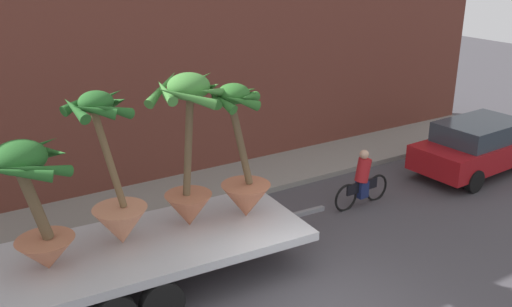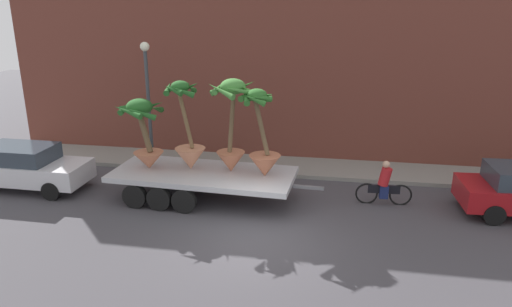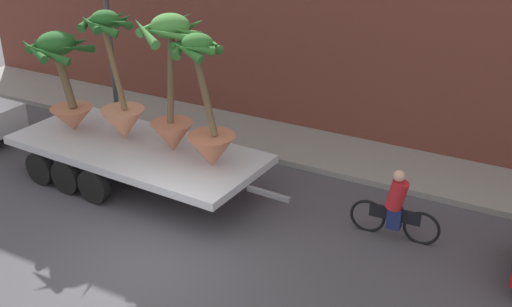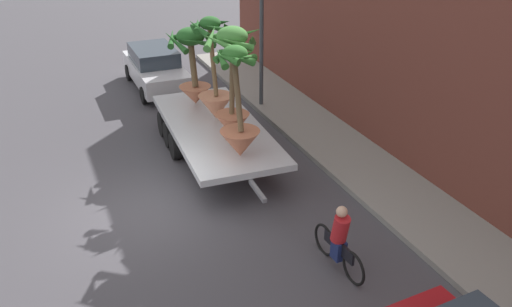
{
  "view_description": "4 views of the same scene",
  "coord_description": "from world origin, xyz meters",
  "px_view_note": "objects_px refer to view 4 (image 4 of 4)",
  "views": [
    {
      "loc": [
        -5.61,
        -6.71,
        6.31
      ],
      "look_at": [
        0.68,
        3.4,
        1.93
      ],
      "focal_mm": 39.69,
      "sensor_mm": 36.0,
      "label": 1
    },
    {
      "loc": [
        2.11,
        -11.76,
        6.42
      ],
      "look_at": [
        -0.6,
        3.41,
        1.44
      ],
      "focal_mm": 33.08,
      "sensor_mm": 36.0,
      "label": 2
    },
    {
      "loc": [
        6.42,
        -7.63,
        7.0
      ],
      "look_at": [
        0.67,
        2.95,
        1.27
      ],
      "focal_mm": 43.83,
      "sensor_mm": 36.0,
      "label": 3
    },
    {
      "loc": [
        11.62,
        -2.13,
        7.45
      ],
      "look_at": [
        0.32,
        2.73,
        1.22
      ],
      "focal_mm": 38.24,
      "sensor_mm": 36.0,
      "label": 4
    }
  ],
  "objects_px": {
    "flatbed_trailer": "(213,129)",
    "potted_palm_middle": "(193,65)",
    "potted_palm_rear": "(214,83)",
    "cyclist": "(339,241)",
    "trailing_car": "(155,68)",
    "potted_palm_front": "(232,85)",
    "potted_palm_extra": "(238,116)",
    "street_lamp": "(262,18)"
  },
  "relations": [
    {
      "from": "potted_palm_middle",
      "to": "potted_palm_extra",
      "type": "bearing_deg",
      "value": -0.85
    },
    {
      "from": "cyclist",
      "to": "trailing_car",
      "type": "distance_m",
      "value": 12.53
    },
    {
      "from": "potted_palm_extra",
      "to": "trailing_car",
      "type": "relative_size",
      "value": 0.65
    },
    {
      "from": "potted_palm_extra",
      "to": "cyclist",
      "type": "xyz_separation_m",
      "value": [
        3.96,
        0.68,
        -1.41
      ]
    },
    {
      "from": "street_lamp",
      "to": "potted_palm_front",
      "type": "bearing_deg",
      "value": -33.35
    },
    {
      "from": "potted_palm_middle",
      "to": "trailing_car",
      "type": "bearing_deg",
      "value": -177.64
    },
    {
      "from": "potted_palm_middle",
      "to": "potted_palm_front",
      "type": "distance_m",
      "value": 2.98
    },
    {
      "from": "flatbed_trailer",
      "to": "street_lamp",
      "type": "height_order",
      "value": "street_lamp"
    },
    {
      "from": "cyclist",
      "to": "street_lamp",
      "type": "distance_m",
      "value": 9.53
    },
    {
      "from": "potted_palm_front",
      "to": "trailing_car",
      "type": "xyz_separation_m",
      "value": [
        -7.49,
        -0.38,
        -1.71
      ]
    },
    {
      "from": "potted_palm_extra",
      "to": "potted_palm_front",
      "type": "bearing_deg",
      "value": 166.73
    },
    {
      "from": "flatbed_trailer",
      "to": "potted_palm_extra",
      "type": "height_order",
      "value": "potted_palm_extra"
    },
    {
      "from": "potted_palm_rear",
      "to": "cyclist",
      "type": "bearing_deg",
      "value": 3.73
    },
    {
      "from": "potted_palm_extra",
      "to": "trailing_car",
      "type": "distance_m",
      "value": 8.64
    },
    {
      "from": "potted_palm_middle",
      "to": "cyclist",
      "type": "distance_m",
      "value": 8.16
    },
    {
      "from": "flatbed_trailer",
      "to": "potted_palm_middle",
      "type": "xyz_separation_m",
      "value": [
        -1.76,
        -0.01,
        1.47
      ]
    },
    {
      "from": "flatbed_trailer",
      "to": "street_lamp",
      "type": "xyz_separation_m",
      "value": [
        -2.71,
        2.76,
        2.45
      ]
    },
    {
      "from": "trailing_car",
      "to": "potted_palm_extra",
      "type": "bearing_deg",
      "value": 0.85
    },
    {
      "from": "flatbed_trailer",
      "to": "potted_palm_rear",
      "type": "relative_size",
      "value": 2.38
    },
    {
      "from": "potted_palm_front",
      "to": "trailing_car",
      "type": "height_order",
      "value": "potted_palm_front"
    },
    {
      "from": "trailing_car",
      "to": "street_lamp",
      "type": "relative_size",
      "value": 0.91
    },
    {
      "from": "potted_palm_rear",
      "to": "potted_palm_middle",
      "type": "relative_size",
      "value": 1.25
    },
    {
      "from": "potted_palm_rear",
      "to": "potted_palm_extra",
      "type": "relative_size",
      "value": 1.05
    },
    {
      "from": "street_lamp",
      "to": "trailing_car",
      "type": "bearing_deg",
      "value": -140.51
    },
    {
      "from": "trailing_car",
      "to": "street_lamp",
      "type": "height_order",
      "value": "street_lamp"
    },
    {
      "from": "potted_palm_front",
      "to": "cyclist",
      "type": "distance_m",
      "value": 5.37
    },
    {
      "from": "trailing_car",
      "to": "potted_palm_front",
      "type": "bearing_deg",
      "value": 2.88
    },
    {
      "from": "street_lamp",
      "to": "cyclist",
      "type": "bearing_deg",
      "value": -13.48
    },
    {
      "from": "potted_palm_extra",
      "to": "street_lamp",
      "type": "xyz_separation_m",
      "value": [
        -4.97,
        2.82,
        1.15
      ]
    },
    {
      "from": "flatbed_trailer",
      "to": "potted_palm_middle",
      "type": "distance_m",
      "value": 2.29
    },
    {
      "from": "flatbed_trailer",
      "to": "potted_palm_extra",
      "type": "relative_size",
      "value": 2.49
    },
    {
      "from": "potted_palm_extra",
      "to": "trailing_car",
      "type": "bearing_deg",
      "value": -179.15
    },
    {
      "from": "cyclist",
      "to": "potted_palm_middle",
      "type": "bearing_deg",
      "value": -175.53
    },
    {
      "from": "flatbed_trailer",
      "to": "potted_palm_middle",
      "type": "bearing_deg",
      "value": -179.76
    },
    {
      "from": "flatbed_trailer",
      "to": "cyclist",
      "type": "distance_m",
      "value": 6.25
    },
    {
      "from": "flatbed_trailer",
      "to": "potted_palm_front",
      "type": "bearing_deg",
      "value": 8.65
    },
    {
      "from": "flatbed_trailer",
      "to": "potted_palm_front",
      "type": "distance_m",
      "value": 2.14
    },
    {
      "from": "potted_palm_rear",
      "to": "potted_palm_extra",
      "type": "bearing_deg",
      "value": -5.7
    },
    {
      "from": "flatbed_trailer",
      "to": "trailing_car",
      "type": "xyz_separation_m",
      "value": [
        -6.29,
        -0.19,
        0.05
      ]
    },
    {
      "from": "potted_palm_rear",
      "to": "potted_palm_extra",
      "type": "xyz_separation_m",
      "value": [
        2.58,
        -0.26,
        -0.0
      ]
    },
    {
      "from": "potted_palm_rear",
      "to": "street_lamp",
      "type": "relative_size",
      "value": 0.62
    },
    {
      "from": "potted_palm_rear",
      "to": "potted_palm_front",
      "type": "xyz_separation_m",
      "value": [
        1.52,
        -0.01,
        0.45
      ]
    }
  ]
}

